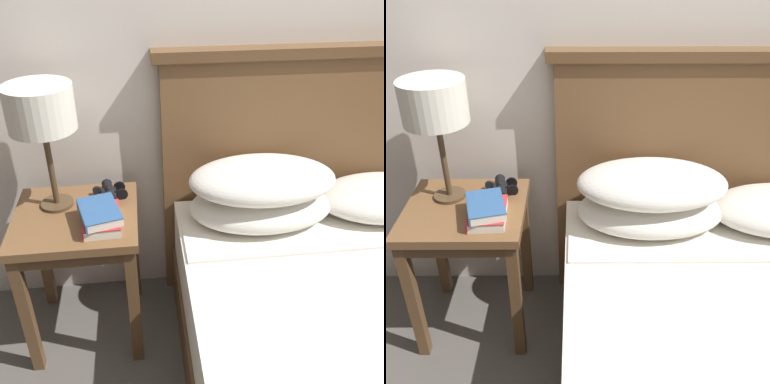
{
  "view_description": "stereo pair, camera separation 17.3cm",
  "coord_description": "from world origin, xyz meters",
  "views": [
    {
      "loc": [
        -0.35,
        -0.81,
        1.63
      ],
      "look_at": [
        -0.17,
        0.66,
        0.73
      ],
      "focal_mm": 42.0,
      "sensor_mm": 36.0,
      "label": 1
    },
    {
      "loc": [
        -0.18,
        -0.82,
        1.63
      ],
      "look_at": [
        -0.17,
        0.66,
        0.73
      ],
      "focal_mm": 42.0,
      "sensor_mm": 36.0,
      "label": 2
    }
  ],
  "objects": [
    {
      "name": "book_stacked_on_top",
      "position": [
        -0.52,
        0.63,
        0.69
      ],
      "size": [
        0.19,
        0.23,
        0.04
      ],
      "color": "silver",
      "rests_on": "book_on_nightstand"
    },
    {
      "name": "wall_back",
      "position": [
        0.0,
        1.03,
        1.3
      ],
      "size": [
        8.0,
        0.06,
        2.6
      ],
      "color": "silver",
      "rests_on": "ground_plane"
    },
    {
      "name": "book_on_nightstand",
      "position": [
        -0.52,
        0.63,
        0.65
      ],
      "size": [
        0.15,
        0.22,
        0.04
      ],
      "color": "silver",
      "rests_on": "nightstand"
    },
    {
      "name": "nightstand",
      "position": [
        -0.63,
        0.71,
        0.53
      ],
      "size": [
        0.49,
        0.46,
        0.63
      ],
      "color": "brown",
      "rests_on": "ground_plane"
    },
    {
      "name": "binoculars_pair",
      "position": [
        -0.49,
        0.83,
        0.65
      ],
      "size": [
        0.15,
        0.16,
        0.05
      ],
      "color": "black",
      "rests_on": "nightstand"
    },
    {
      "name": "table_lamp",
      "position": [
        -0.7,
        0.79,
        1.03
      ],
      "size": [
        0.25,
        0.25,
        0.5
      ],
      "color": "#4C3823",
      "rests_on": "nightstand"
    },
    {
      "name": "bed",
      "position": [
        0.39,
        0.13,
        0.31
      ],
      "size": [
        1.38,
        1.92,
        1.2
      ],
      "color": "#4E3520",
      "rests_on": "ground_plane"
    }
  ]
}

